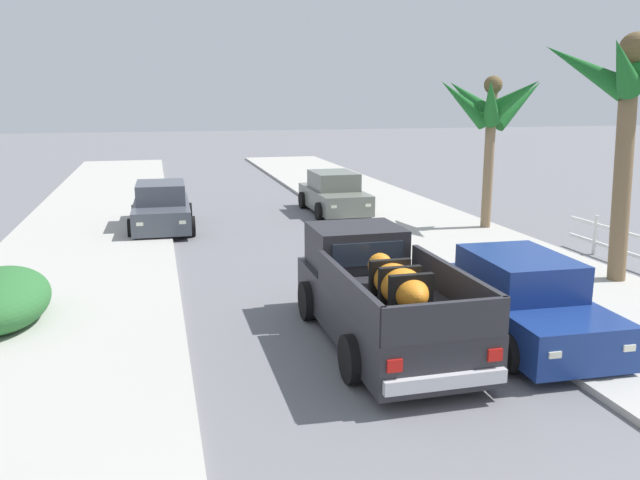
% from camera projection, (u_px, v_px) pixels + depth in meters
% --- Properties ---
extents(sidewalk_left, '(4.89, 60.00, 0.12)m').
position_uv_depth(sidewalk_left, '(65.00, 295.00, 13.87)').
color(sidewalk_left, '#B2AFA8').
rests_on(sidewalk_left, ground).
extents(sidewalk_right, '(4.89, 60.00, 0.12)m').
position_uv_depth(sidewalk_right, '(500.00, 264.00, 16.42)').
color(sidewalk_right, '#B2AFA8').
rests_on(sidewalk_right, ground).
extents(curb_left, '(0.16, 60.00, 0.10)m').
position_uv_depth(curb_left, '(115.00, 292.00, 14.12)').
color(curb_left, silver).
rests_on(curb_left, ground).
extents(curb_right, '(0.16, 60.00, 0.10)m').
position_uv_depth(curb_right, '(463.00, 267.00, 16.17)').
color(curb_right, silver).
rests_on(curb_right, ground).
extents(pickup_truck, '(2.22, 5.21, 1.80)m').
position_uv_depth(pickup_truck, '(379.00, 296.00, 11.34)').
color(pickup_truck, '#28282D').
rests_on(pickup_truck, ground).
extents(car_left_near, '(2.04, 4.27, 1.54)m').
position_uv_depth(car_left_near, '(334.00, 194.00, 23.83)').
color(car_left_near, slate).
rests_on(car_left_near, ground).
extents(car_right_near, '(2.08, 4.29, 1.54)m').
position_uv_depth(car_right_near, '(161.00, 208.00, 20.88)').
color(car_right_near, '#474C56').
rests_on(car_right_near, ground).
extents(car_left_mid, '(2.15, 4.31, 1.54)m').
position_uv_depth(car_left_mid, '(519.00, 300.00, 11.42)').
color(car_left_mid, navy).
rests_on(car_left_mid, ground).
extents(palm_tree_left_fore, '(3.49, 3.00, 5.65)m').
position_uv_depth(palm_tree_left_fore, '(630.00, 87.00, 14.03)').
color(palm_tree_left_fore, brown).
rests_on(palm_tree_left_fore, ground).
extents(palm_tree_left_mid, '(3.99, 3.75, 4.97)m').
position_uv_depth(palm_tree_left_mid, '(491.00, 106.00, 20.00)').
color(palm_tree_left_mid, '#846B4C').
rests_on(palm_tree_left_mid, ground).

